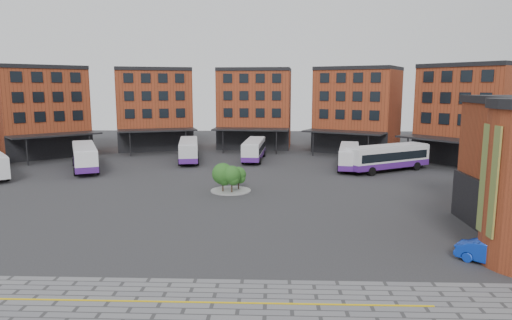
{
  "coord_description": "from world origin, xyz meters",
  "views": [
    {
      "loc": [
        6.5,
        -36.51,
        11.35
      ],
      "look_at": [
        4.88,
        8.71,
        4.0
      ],
      "focal_mm": 32.0,
      "sensor_mm": 36.0,
      "label": 1
    }
  ],
  "objects_px": {
    "tree_island": "(229,176)",
    "bus_d": "(254,149)",
    "bus_c": "(189,150)",
    "bus_f": "(388,157)",
    "blue_car": "(492,254)",
    "bus_e": "(349,156)",
    "bus_b": "(85,157)"
  },
  "relations": [
    {
      "from": "tree_island",
      "to": "bus_d",
      "type": "height_order",
      "value": "tree_island"
    },
    {
      "from": "bus_c",
      "to": "bus_f",
      "type": "relative_size",
      "value": 0.97
    },
    {
      "from": "bus_c",
      "to": "bus_f",
      "type": "height_order",
      "value": "bus_f"
    },
    {
      "from": "blue_car",
      "to": "bus_f",
      "type": "bearing_deg",
      "value": 36.29
    },
    {
      "from": "blue_car",
      "to": "tree_island",
      "type": "bearing_deg",
      "value": 82.46
    },
    {
      "from": "bus_e",
      "to": "bus_d",
      "type": "bearing_deg",
      "value": 164.14
    },
    {
      "from": "bus_b",
      "to": "blue_car",
      "type": "xyz_separation_m",
      "value": [
        39.69,
        -31.93,
        -1.16
      ]
    },
    {
      "from": "bus_c",
      "to": "blue_car",
      "type": "bearing_deg",
      "value": -65.58
    },
    {
      "from": "bus_e",
      "to": "bus_f",
      "type": "relative_size",
      "value": 0.93
    },
    {
      "from": "bus_f",
      "to": "bus_e",
      "type": "bearing_deg",
      "value": -143.78
    },
    {
      "from": "tree_island",
      "to": "bus_d",
      "type": "bearing_deg",
      "value": 85.19
    },
    {
      "from": "tree_island",
      "to": "blue_car",
      "type": "xyz_separation_m",
      "value": [
        18.81,
        -19.6,
        -1.03
      ]
    },
    {
      "from": "bus_d",
      "to": "bus_f",
      "type": "xyz_separation_m",
      "value": [
        18.32,
        -8.66,
        0.21
      ]
    },
    {
      "from": "tree_island",
      "to": "bus_e",
      "type": "height_order",
      "value": "tree_island"
    },
    {
      "from": "bus_e",
      "to": "blue_car",
      "type": "xyz_separation_m",
      "value": [
        3.48,
        -34.64,
        -1.0
      ]
    },
    {
      "from": "bus_c",
      "to": "bus_f",
      "type": "xyz_separation_m",
      "value": [
        28.22,
        -7.19,
        0.14
      ]
    },
    {
      "from": "bus_d",
      "to": "bus_e",
      "type": "bearing_deg",
      "value": -21.97
    },
    {
      "from": "bus_d",
      "to": "bus_f",
      "type": "distance_m",
      "value": 20.27
    },
    {
      "from": "tree_island",
      "to": "bus_e",
      "type": "xyz_separation_m",
      "value": [
        15.32,
        15.04,
        -0.03
      ]
    },
    {
      "from": "tree_island",
      "to": "bus_b",
      "type": "bearing_deg",
      "value": 149.44
    },
    {
      "from": "tree_island",
      "to": "blue_car",
      "type": "distance_m",
      "value": 27.18
    },
    {
      "from": "bus_b",
      "to": "bus_c",
      "type": "xyz_separation_m",
      "value": [
        12.81,
        7.8,
        -0.09
      ]
    },
    {
      "from": "bus_f",
      "to": "blue_car",
      "type": "relative_size",
      "value": 2.83
    },
    {
      "from": "bus_d",
      "to": "bus_e",
      "type": "relative_size",
      "value": 0.99
    },
    {
      "from": "tree_island",
      "to": "blue_car",
      "type": "height_order",
      "value": "tree_island"
    },
    {
      "from": "bus_e",
      "to": "bus_f",
      "type": "xyz_separation_m",
      "value": [
        4.82,
        -2.09,
        0.21
      ]
    },
    {
      "from": "bus_f",
      "to": "bus_c",
      "type": "bearing_deg",
      "value": -134.66
    },
    {
      "from": "tree_island",
      "to": "bus_f",
      "type": "height_order",
      "value": "bus_f"
    },
    {
      "from": "bus_d",
      "to": "bus_e",
      "type": "xyz_separation_m",
      "value": [
        13.5,
        -6.57,
        0.0
      ]
    },
    {
      "from": "bus_d",
      "to": "bus_f",
      "type": "bearing_deg",
      "value": -21.31
    },
    {
      "from": "tree_island",
      "to": "bus_f",
      "type": "bearing_deg",
      "value": 32.74
    },
    {
      "from": "bus_f",
      "to": "bus_d",
      "type": "bearing_deg",
      "value": -145.67
    }
  ]
}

